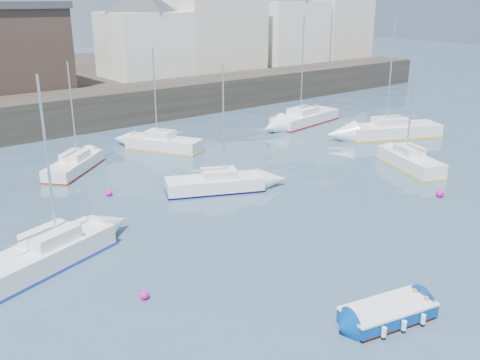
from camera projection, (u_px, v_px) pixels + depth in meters
water at (439, 298)px, 20.08m from camera, size 220.00×220.00×0.00m
quay_wall at (71, 112)px, 45.41m from camera, size 90.00×5.00×3.00m
land_strip at (7, 87)px, 58.73m from camera, size 90.00×32.00×2.80m
bldg_east_a at (212, 15)px, 60.04m from camera, size 13.36×13.36×11.80m
bldg_east_b at (286, 21)px, 66.49m from camera, size 11.88×11.88×9.95m
bldg_east_c at (335, 15)px, 71.65m from camera, size 11.14×11.14×10.95m
bldg_east_d at (144, 32)px, 54.81m from camera, size 11.14×11.14×8.95m
blue_dinghy at (388, 313)px, 18.54m from camera, size 3.61×2.15×0.64m
sailboat_a at (47, 253)px, 22.37m from camera, size 6.41×3.83×7.94m
sailboat_b at (215, 183)px, 31.02m from camera, size 5.89×4.00×7.27m
sailboat_c at (410, 161)px, 35.04m from camera, size 3.61×5.67×7.13m
sailboat_d at (393, 130)px, 43.01m from camera, size 7.82×5.33×9.57m
sailboat_f at (164, 143)px, 39.39m from camera, size 4.33×5.86×7.40m
sailboat_g at (305, 118)px, 47.63m from camera, size 7.68×3.54×9.36m
sailboat_h at (74, 165)px, 34.54m from camera, size 5.23×4.89×6.99m
buoy_near at (144, 299)px, 20.05m from camera, size 0.36×0.36×0.36m
buoy_mid at (439, 197)px, 30.27m from camera, size 0.46×0.46×0.46m
buoy_far at (109, 196)px, 30.43m from camera, size 0.37×0.37×0.37m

